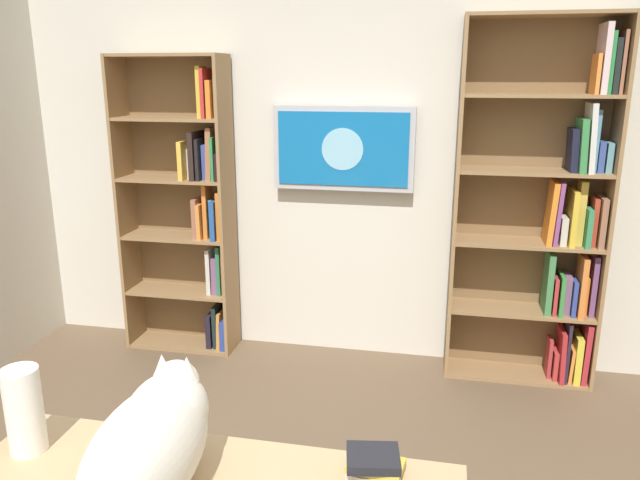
{
  "coord_description": "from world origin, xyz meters",
  "views": [
    {
      "loc": [
        -0.63,
        1.73,
        1.89
      ],
      "look_at": [
        -0.05,
        -1.06,
        1.11
      ],
      "focal_mm": 34.32,
      "sensor_mm": 36.0,
      "label": 1
    }
  ],
  "objects_px": {
    "bookshelf_right": "(189,208)",
    "paper_towel_roll": "(24,410)",
    "wall_mounted_tv": "(343,149)",
    "desk_book_stack": "(374,465)",
    "cat": "(154,439)",
    "bookshelf_left": "(549,217)"
  },
  "relations": [
    {
      "from": "bookshelf_left",
      "to": "cat",
      "type": "relative_size",
      "value": 3.17
    },
    {
      "from": "bookshelf_right",
      "to": "cat",
      "type": "height_order",
      "value": "bookshelf_right"
    },
    {
      "from": "paper_towel_roll",
      "to": "desk_book_stack",
      "type": "height_order",
      "value": "paper_towel_roll"
    },
    {
      "from": "wall_mounted_tv",
      "to": "desk_book_stack",
      "type": "height_order",
      "value": "wall_mounted_tv"
    },
    {
      "from": "desk_book_stack",
      "to": "wall_mounted_tv",
      "type": "bearing_deg",
      "value": -78.23
    },
    {
      "from": "wall_mounted_tv",
      "to": "desk_book_stack",
      "type": "xyz_separation_m",
      "value": [
        -0.49,
        2.36,
        -0.62
      ]
    },
    {
      "from": "cat",
      "to": "desk_book_stack",
      "type": "distance_m",
      "value": 0.62
    },
    {
      "from": "bookshelf_right",
      "to": "wall_mounted_tv",
      "type": "distance_m",
      "value": 1.12
    },
    {
      "from": "bookshelf_right",
      "to": "wall_mounted_tv",
      "type": "height_order",
      "value": "bookshelf_right"
    },
    {
      "from": "bookshelf_right",
      "to": "wall_mounted_tv",
      "type": "bearing_deg",
      "value": -175.45
    },
    {
      "from": "bookshelf_right",
      "to": "cat",
      "type": "bearing_deg",
      "value": 111.13
    },
    {
      "from": "bookshelf_right",
      "to": "paper_towel_roll",
      "type": "relative_size",
      "value": 7.34
    },
    {
      "from": "desk_book_stack",
      "to": "paper_towel_roll",
      "type": "bearing_deg",
      "value": 4.56
    },
    {
      "from": "wall_mounted_tv",
      "to": "desk_book_stack",
      "type": "relative_size",
      "value": 5.11
    },
    {
      "from": "cat",
      "to": "desk_book_stack",
      "type": "relative_size",
      "value": 3.92
    },
    {
      "from": "desk_book_stack",
      "to": "bookshelf_left",
      "type": "bearing_deg",
      "value": -109.02
    },
    {
      "from": "bookshelf_left",
      "to": "bookshelf_right",
      "type": "xyz_separation_m",
      "value": [
        2.32,
        -0.0,
        -0.05
      ]
    },
    {
      "from": "wall_mounted_tv",
      "to": "cat",
      "type": "height_order",
      "value": "wall_mounted_tv"
    },
    {
      "from": "bookshelf_left",
      "to": "desk_book_stack",
      "type": "height_order",
      "value": "bookshelf_left"
    },
    {
      "from": "cat",
      "to": "bookshelf_left",
      "type": "bearing_deg",
      "value": -119.03
    },
    {
      "from": "bookshelf_left",
      "to": "cat",
      "type": "distance_m",
      "value": 2.82
    },
    {
      "from": "bookshelf_left",
      "to": "desk_book_stack",
      "type": "distance_m",
      "value": 2.42
    }
  ]
}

